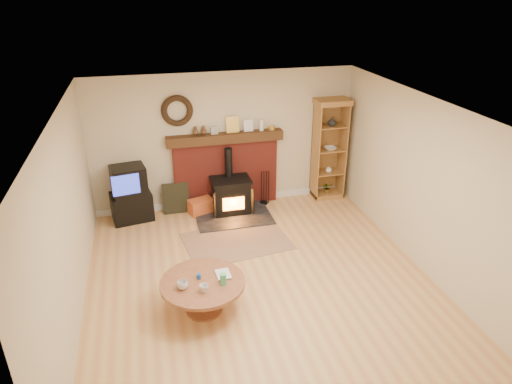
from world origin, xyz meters
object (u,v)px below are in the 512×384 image
object	(u,v)px
curio_cabinet	(329,149)
tv_unit	(130,195)
wood_stove	(231,197)
coffee_table	(203,287)

from	to	relation	value
curio_cabinet	tv_unit	bearing A→B (deg)	-178.71
wood_stove	coffee_table	world-z (taller)	wood_stove
tv_unit	curio_cabinet	xyz separation A→B (m)	(3.88, 0.09, 0.51)
tv_unit	coffee_table	world-z (taller)	tv_unit
wood_stove	curio_cabinet	size ratio (longest dim) A/B	0.69
curio_cabinet	coffee_table	bearing A→B (deg)	-134.65
curio_cabinet	coffee_table	distance (m)	4.27
wood_stove	curio_cabinet	xyz separation A→B (m)	(2.05, 0.29, 0.68)
wood_stove	curio_cabinet	bearing A→B (deg)	7.94
wood_stove	coffee_table	bearing A→B (deg)	-108.76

